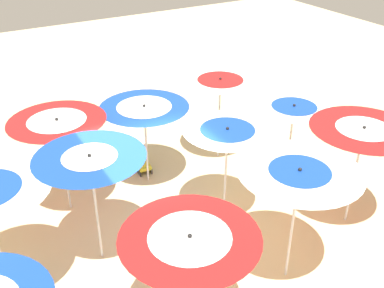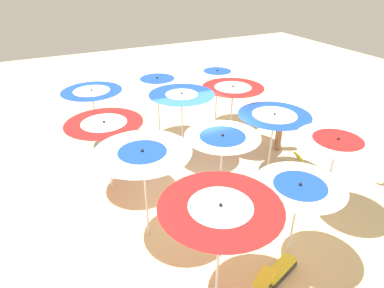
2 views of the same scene
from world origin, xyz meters
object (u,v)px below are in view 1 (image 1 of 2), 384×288
at_px(beachgoer_0, 84,138).
at_px(beach_umbrella_0, 220,86).
at_px(beach_umbrella_1, 144,113).
at_px(beach_umbrella_9, 298,181).
at_px(beach_umbrella_6, 91,166).
at_px(beach_umbrella_10, 190,248).
at_px(beach_umbrella_8, 362,137).
at_px(beach_umbrella_4, 293,113).
at_px(beach_umbrella_5, 227,138).
at_px(lounger_2, 140,160).
at_px(beach_ball, 166,117).
at_px(beach_umbrella_2, 58,127).
at_px(lounger_0, 308,180).

bearing_deg(beachgoer_0, beach_umbrella_0, -100.72).
relative_size(beach_umbrella_1, beach_umbrella_9, 0.87).
xyz_separation_m(beach_umbrella_6, beach_umbrella_10, (0.62, -2.69, -0.21)).
bearing_deg(beach_umbrella_10, beach_umbrella_8, 11.45).
xyz_separation_m(beach_umbrella_0, beach_umbrella_6, (-4.39, -2.25, 0.08)).
height_order(beach_umbrella_4, beach_umbrella_10, beach_umbrella_10).
distance_m(beach_umbrella_4, beach_umbrella_5, 2.38).
relative_size(lounger_2, beach_ball, 4.03).
distance_m(beach_umbrella_1, beach_umbrella_2, 2.18).
xyz_separation_m(beach_umbrella_6, lounger_2, (2.19, 2.85, -2.08)).
bearing_deg(beach_umbrella_5, beach_umbrella_0, 59.96).
bearing_deg(lounger_2, beach_umbrella_5, 19.95).
xyz_separation_m(beach_umbrella_4, lounger_2, (-3.08, 2.56, -1.80)).
xyz_separation_m(beach_umbrella_1, beach_umbrella_4, (3.18, -1.85, 0.01)).
height_order(beach_umbrella_0, beach_ball, beach_umbrella_0).
bearing_deg(beach_umbrella_6, lounger_0, -2.49).
xyz_separation_m(beach_umbrella_0, beach_umbrella_4, (0.88, -1.97, -0.19)).
bearing_deg(lounger_0, beach_umbrella_1, 37.01).
height_order(beach_umbrella_0, beach_umbrella_4, beach_umbrella_0).
bearing_deg(beach_umbrella_2, beach_umbrella_6, -87.96).
bearing_deg(beach_umbrella_2, lounger_0, -21.74).
relative_size(beach_umbrella_6, beachgoer_0, 1.39).
relative_size(beach_umbrella_4, beach_umbrella_9, 0.87).
xyz_separation_m(beach_umbrella_2, beach_umbrella_8, (5.47, -3.72, 0.03)).
xyz_separation_m(beach_umbrella_1, beach_ball, (2.01, 2.89, -1.85)).
bearing_deg(beach_umbrella_0, beach_umbrella_6, -152.81).
bearing_deg(beach_umbrella_0, beach_umbrella_8, -75.69).
relative_size(beach_umbrella_2, beach_umbrella_9, 0.95).
xyz_separation_m(beach_umbrella_9, lounger_0, (2.52, 2.13, -2.09)).
distance_m(beach_umbrella_8, lounger_0, 2.52).
xyz_separation_m(beach_umbrella_8, beachgoer_0, (-4.52, 5.23, -1.27)).
bearing_deg(beach_umbrella_5, beach_umbrella_6, 175.69).
xyz_separation_m(beach_umbrella_1, beach_umbrella_2, (-2.16, -0.13, 0.21)).
bearing_deg(beach_ball, beach_umbrella_2, -144.09).
bearing_deg(beach_umbrella_0, beach_umbrella_9, -106.24).
xyz_separation_m(beach_umbrella_0, beach_umbrella_10, (-3.77, -4.94, -0.13)).
bearing_deg(lounger_0, lounger_2, 28.90).
relative_size(beach_umbrella_1, lounger_0, 1.61).
bearing_deg(beach_umbrella_1, beach_umbrella_9, -78.09).
distance_m(beach_umbrella_6, lounger_2, 4.15).
relative_size(beach_umbrella_5, beachgoer_0, 1.34).
height_order(beach_umbrella_1, beach_umbrella_10, beach_umbrella_10).
xyz_separation_m(beach_umbrella_0, beach_umbrella_9, (-1.35, -4.63, 0.10)).
relative_size(beach_umbrella_8, lounger_2, 2.18).
bearing_deg(beach_umbrella_4, beach_umbrella_9, -129.98).
relative_size(beach_umbrella_0, beach_umbrella_9, 0.95).
height_order(beachgoer_0, beach_ball, beachgoer_0).
bearing_deg(beach_umbrella_4, beach_umbrella_6, -176.89).
height_order(beach_umbrella_0, beach_umbrella_9, beach_umbrella_9).
bearing_deg(beach_umbrella_8, beach_umbrella_6, 162.33).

